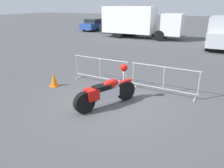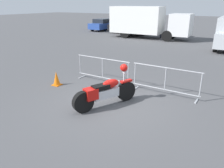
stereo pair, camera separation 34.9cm
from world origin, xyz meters
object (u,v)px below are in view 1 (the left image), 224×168
at_px(crowd_barrier_far, 164,80).
at_px(pedestrian, 153,28).
at_px(motorcycle, 106,92).
at_px(traffic_cone, 54,80).
at_px(box_truck, 138,21).
at_px(crowd_barrier_near, 100,70).
at_px(parked_car_white, 136,27).
at_px(parked_car_blue, 95,25).
at_px(parked_car_black, 115,25).
at_px(delivery_van, 224,31).

bearing_deg(crowd_barrier_far, pedestrian, 109.31).
xyz_separation_m(motorcycle, traffic_cone, (-2.83, 0.61, -0.22)).
bearing_deg(box_truck, crowd_barrier_near, -76.81).
bearing_deg(crowd_barrier_far, traffic_cone, -162.55).
bearing_deg(parked_car_white, box_truck, -154.24).
relative_size(parked_car_blue, traffic_cone, 7.24).
height_order(crowd_barrier_near, crowd_barrier_far, same).
bearing_deg(parked_car_blue, pedestrian, -103.10).
bearing_deg(motorcycle, parked_car_white, 44.61).
relative_size(box_truck, parked_car_blue, 1.82).
bearing_deg(parked_car_black, traffic_cone, -159.30).
height_order(crowd_barrier_near, traffic_cone, crowd_barrier_near).
xyz_separation_m(crowd_barrier_far, parked_car_white, (-7.66, 16.14, 0.15)).
height_order(motorcycle, parked_car_black, parked_car_black).
relative_size(parked_car_black, traffic_cone, 7.46).
bearing_deg(traffic_cone, parked_car_blue, 117.30).
bearing_deg(pedestrian, crowd_barrier_near, -87.22).
xyz_separation_m(motorcycle, parked_car_white, (-6.28, 18.07, 0.19)).
bearing_deg(crowd_barrier_far, parked_car_white, 115.40).
relative_size(parked_car_blue, parked_car_black, 0.97).
relative_size(motorcycle, crowd_barrier_far, 0.86).
distance_m(motorcycle, parked_car_white, 19.13).
xyz_separation_m(crowd_barrier_near, traffic_cone, (-1.45, -1.33, -0.27)).
bearing_deg(crowd_barrier_near, motorcycle, -54.39).
relative_size(motorcycle, parked_car_black, 0.51).
distance_m(parked_car_blue, parked_car_black, 2.87).
distance_m(crowd_barrier_far, box_truck, 14.47).
distance_m(crowd_barrier_far, parked_car_black, 19.56).
bearing_deg(parked_car_white, delivery_van, -117.18).
relative_size(crowd_barrier_far, traffic_cone, 4.41).
bearing_deg(pedestrian, box_truck, -139.48).
xyz_separation_m(parked_car_blue, pedestrian, (8.38, -2.14, 0.19)).
bearing_deg(motorcycle, crowd_barrier_near, 61.07).
relative_size(box_truck, parked_car_black, 1.76).
relative_size(motorcycle, parked_car_white, 0.54).
distance_m(crowd_barrier_far, pedestrian, 15.17).
distance_m(crowd_barrier_near, parked_car_blue, 19.58).
relative_size(pedestrian, traffic_cone, 2.86).
bearing_deg(traffic_cone, pedestrian, 92.90).
relative_size(crowd_barrier_far, delivery_van, 0.52).
relative_size(parked_car_black, pedestrian, 2.60).
bearing_deg(traffic_cone, parked_car_black, 109.50).
relative_size(parked_car_blue, parked_car_white, 1.03).
bearing_deg(delivery_van, pedestrian, -115.43).
distance_m(motorcycle, delivery_van, 13.46).
distance_m(delivery_van, traffic_cone, 13.79).
bearing_deg(delivery_van, motorcycle, -12.16).
xyz_separation_m(crowd_barrier_near, pedestrian, (-2.24, 14.31, 0.36)).
xyz_separation_m(motorcycle, delivery_van, (2.87, 13.13, 0.73)).
bearing_deg(delivery_van, parked_car_white, -118.21).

